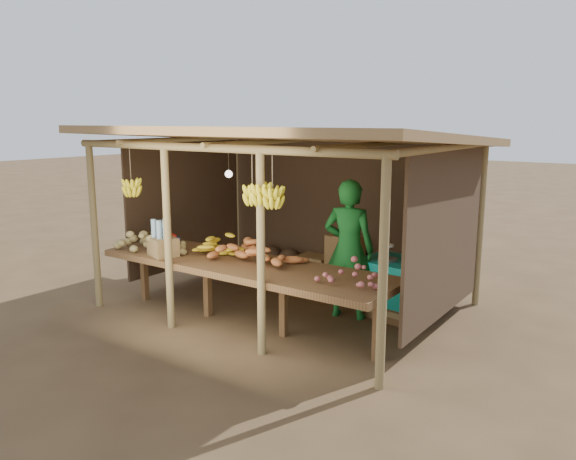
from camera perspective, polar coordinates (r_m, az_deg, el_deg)
The scene contains 13 objects.
ground at distance 7.77m, azimuth 0.00°, elevation -7.62°, with size 60.00×60.00×0.00m, color brown.
stall_structure at distance 7.39m, azimuth -0.26°, elevation 6.68°, with size 4.70×3.50×2.43m.
counter at distance 6.83m, azimuth -4.57°, elevation -3.83°, with size 3.90×1.05×0.80m.
potato_heap at distance 7.60m, azimuth -13.28°, elevation -0.67°, with size 0.98×0.59×0.37m, color #9B8850, non-canonical shape.
sweet_potato_heap at distance 6.80m, azimuth -3.57°, elevation -1.78°, with size 1.05×0.63×0.36m, color #C36A32, non-canonical shape.
onion_heap at distance 5.88m, azimuth 6.36°, elevation -3.94°, with size 0.69×0.41×0.35m, color #B95B5A, non-canonical shape.
banana_pile at distance 7.16m, azimuth -6.95°, elevation -1.24°, with size 0.61×0.37×0.35m, color yellow, non-canonical shape.
tomato_basin at distance 7.77m, azimuth -12.12°, elevation -1.19°, with size 0.34×0.34×0.18m.
bottle_box at distance 7.28m, azimuth -12.60°, elevation -1.18°, with size 0.45×0.41×0.47m.
vendor at distance 7.13m, azimuth 6.18°, elevation -1.96°, with size 0.65×0.43×1.78m, color #176925.
tarp_crate at distance 7.38m, azimuth 10.71°, elevation -5.61°, with size 0.91×0.82×0.97m.
carton_stack at distance 8.63m, azimuth 4.74°, elevation -3.36°, with size 1.05×0.42×0.78m.
burlap_sacks at distance 9.20m, azimuth -0.84°, elevation -3.09°, with size 0.77×0.40×0.55m.
Camera 1 is at (4.21, -6.04, 2.50)m, focal length 35.00 mm.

